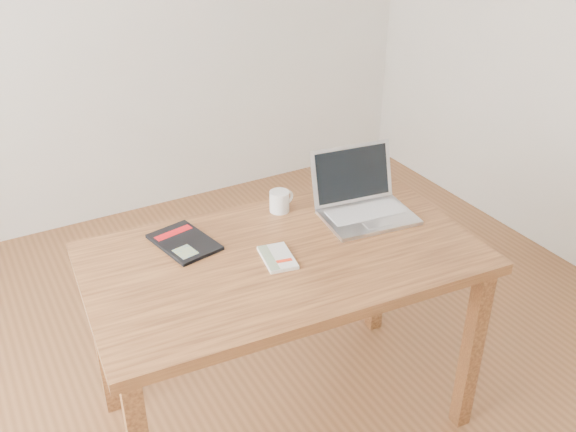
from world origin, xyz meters
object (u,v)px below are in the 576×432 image
desk (284,275)px  black_guidebook (184,242)px  coffee_mug (280,201)px  laptop (362,201)px  white_guidebook (277,258)px

desk → black_guidebook: size_ratio=5.03×
black_guidebook → coffee_mug: bearing=-4.9°
black_guidebook → desk: bearing=-50.6°
black_guidebook → coffee_mug: (0.40, 0.05, 0.04)m
coffee_mug → black_guidebook: bearing=171.2°
desk → laptop: bearing=19.2°
desk → white_guidebook: (-0.04, -0.02, 0.10)m
white_guidebook → coffee_mug: 0.34m
black_guidebook → laptop: (0.66, -0.12, 0.04)m
white_guidebook → black_guidebook: bearing=144.4°
laptop → white_guidebook: bearing=-156.3°
white_guidebook → coffee_mug: (0.17, 0.29, 0.04)m
laptop → coffee_mug: size_ratio=3.37×
desk → laptop: size_ratio=3.79×
black_guidebook → coffee_mug: coffee_mug is taller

